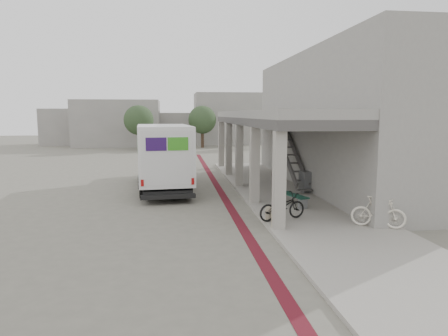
{
  "coord_description": "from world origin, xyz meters",
  "views": [
    {
      "loc": [
        -1.28,
        -15.97,
        3.86
      ],
      "look_at": [
        0.8,
        0.55,
        1.6
      ],
      "focal_mm": 32.0,
      "sensor_mm": 36.0,
      "label": 1
    }
  ],
  "objects": [
    {
      "name": "bollard_near",
      "position": [
        2.1,
        -3.37,
        0.42
      ],
      "size": [
        0.4,
        0.4,
        0.6
      ],
      "color": "#9D9478",
      "rests_on": "sidewalk"
    },
    {
      "name": "bench",
      "position": [
        3.5,
        -0.22,
        0.45
      ],
      "size": [
        1.03,
        2.01,
        0.46
      ],
      "rotation": [
        0.0,
        0.0,
        0.32
      ],
      "color": "gray",
      "rests_on": "sidewalk"
    },
    {
      "name": "tree_right",
      "position": [
        10.0,
        29.0,
        3.18
      ],
      "size": [
        3.2,
        3.2,
        4.8
      ],
      "color": "#38281C",
      "rests_on": "ground"
    },
    {
      "name": "bike_lane_stripe",
      "position": [
        1.0,
        2.0,
        0.01
      ],
      "size": [
        0.35,
        40.0,
        0.01
      ],
      "primitive_type": "cube",
      "color": "#54101B",
      "rests_on": "ground"
    },
    {
      "name": "utility_cabinet",
      "position": [
        5.0,
        2.37,
        0.62
      ],
      "size": [
        0.52,
        0.65,
        1.0
      ],
      "primitive_type": "cube",
      "rotation": [
        0.0,
        0.0,
        0.13
      ],
      "color": "slate",
      "rests_on": "sidewalk"
    },
    {
      "name": "ground",
      "position": [
        0.0,
        0.0,
        0.0
      ],
      "size": [
        120.0,
        120.0,
        0.0
      ],
      "primitive_type": "plane",
      "color": "#656257",
      "rests_on": "ground"
    },
    {
      "name": "sidewalk",
      "position": [
        4.0,
        0.0,
        0.06
      ],
      "size": [
        4.4,
        28.0,
        0.12
      ],
      "primitive_type": "cube",
      "color": "gray",
      "rests_on": "ground"
    },
    {
      "name": "tree_left",
      "position": [
        -5.0,
        28.0,
        3.18
      ],
      "size": [
        3.2,
        3.2,
        4.8
      ],
      "color": "#38281C",
      "rests_on": "ground"
    },
    {
      "name": "bollard_far",
      "position": [
        2.1,
        -2.38,
        0.39
      ],
      "size": [
        0.36,
        0.36,
        0.53
      ],
      "color": "gray",
      "rests_on": "sidewalk"
    },
    {
      "name": "transit_building",
      "position": [
        6.83,
        4.5,
        3.4
      ],
      "size": [
        7.6,
        17.0,
        7.0
      ],
      "color": "gray",
      "rests_on": "ground"
    },
    {
      "name": "bicycle_black",
      "position": [
        2.5,
        -2.5,
        0.61
      ],
      "size": [
        1.96,
        1.19,
        0.97
      ],
      "primitive_type": "imported",
      "rotation": [
        0.0,
        0.0,
        1.89
      ],
      "color": "black",
      "rests_on": "sidewalk"
    },
    {
      "name": "bicycle_cream",
      "position": [
        5.4,
        -3.84,
        0.64
      ],
      "size": [
        1.75,
        1.3,
        1.05
      ],
      "primitive_type": "imported",
      "rotation": [
        0.0,
        0.0,
        1.05
      ],
      "color": "silver",
      "rests_on": "sidewalk"
    },
    {
      "name": "tree_mid",
      "position": [
        2.0,
        30.0,
        3.18
      ],
      "size": [
        3.2,
        3.2,
        4.8
      ],
      "color": "#38281C",
      "rests_on": "ground"
    },
    {
      "name": "fedex_truck",
      "position": [
        -1.85,
        4.62,
        1.77
      ],
      "size": [
        3.0,
        7.94,
        3.32
      ],
      "rotation": [
        0.0,
        0.0,
        0.08
      ],
      "color": "black",
      "rests_on": "ground"
    },
    {
      "name": "distant_backdrop",
      "position": [
        -2.84,
        35.89,
        2.7
      ],
      "size": [
        28.0,
        10.0,
        6.5
      ],
      "color": "gray",
      "rests_on": "ground"
    }
  ]
}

